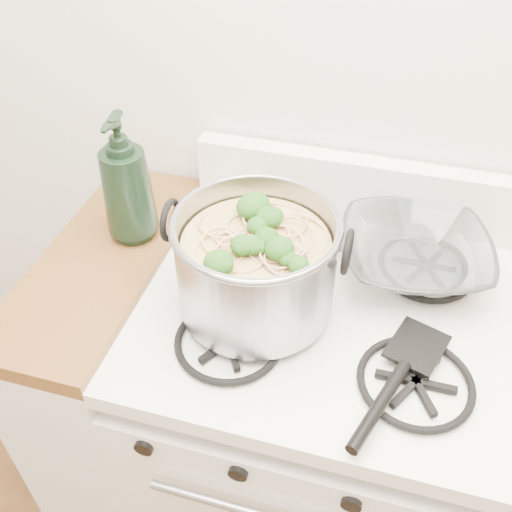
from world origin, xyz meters
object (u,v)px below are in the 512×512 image
object	(u,v)px
stock_pot	(256,265)
bottle	(126,179)
spatula	(418,344)
glass_bowl	(412,261)
gas_range	(316,433)

from	to	relation	value
stock_pot	bottle	xyz separation A→B (m)	(-0.32, 0.13, 0.05)
bottle	stock_pot	bearing A→B (deg)	-27.53
spatula	glass_bowl	xyz separation A→B (m)	(-0.03, 0.22, 0.00)
spatula	glass_bowl	distance (m)	0.22
stock_pot	spatula	bearing A→B (deg)	-6.14
gas_range	spatula	distance (m)	0.53
spatula	gas_range	bearing A→B (deg)	173.51
bottle	gas_range	bearing A→B (deg)	-15.58
glass_bowl	bottle	distance (m)	0.62
gas_range	bottle	xyz separation A→B (m)	(-0.46, 0.09, 0.63)
gas_range	spatula	world-z (taller)	spatula
glass_bowl	gas_range	bearing A→B (deg)	-135.02
stock_pot	bottle	size ratio (longest dim) A/B	1.15
bottle	glass_bowl	bearing A→B (deg)	-0.15
glass_bowl	bottle	xyz separation A→B (m)	(-0.60, -0.05, 0.13)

